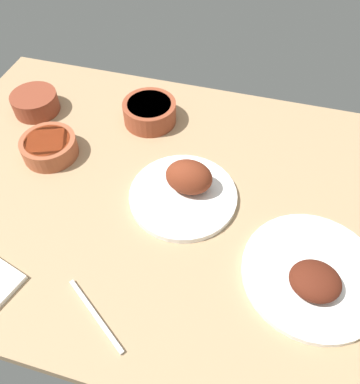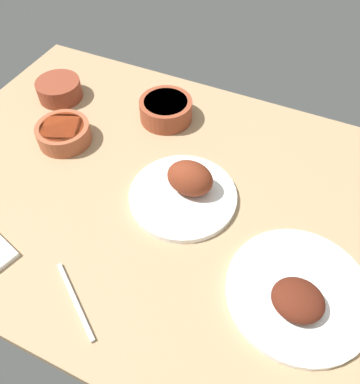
{
  "view_description": "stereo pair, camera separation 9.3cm",
  "coord_description": "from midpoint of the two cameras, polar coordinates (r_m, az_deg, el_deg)",
  "views": [
    {
      "loc": [
        -15.64,
        56.05,
        78.31
      ],
      "look_at": [
        0.0,
        0.0,
        6.0
      ],
      "focal_mm": 35.86,
      "sensor_mm": 36.0,
      "label": 1
    },
    {
      "loc": [
        -24.34,
        52.85,
        78.31
      ],
      "look_at": [
        0.0,
        0.0,
        6.0
      ],
      "focal_mm": 35.86,
      "sensor_mm": 36.0,
      "label": 2
    }
  ],
  "objects": [
    {
      "name": "plate_center_main",
      "position": [
        0.93,
        -2.0,
        0.54
      ],
      "size": [
        26.32,
        26.32,
        9.74
      ],
      "color": "white",
      "rests_on": "dining_table"
    },
    {
      "name": "dining_table",
      "position": [
        0.96,
        -2.76,
        -1.67
      ],
      "size": [
        140.0,
        90.0,
        4.0
      ],
      "primitive_type": "cube",
      "color": "tan",
      "rests_on": "ground"
    },
    {
      "name": "plate_far_side",
      "position": [
        0.84,
        16.18,
        -12.06
      ],
      "size": [
        29.68,
        29.68,
        6.61
      ],
      "color": "white",
      "rests_on": "dining_table"
    },
    {
      "name": "spoon_loose",
      "position": [
        0.82,
        -15.81,
        -17.47
      ],
      "size": [
        15.93,
        11.35,
        0.8
      ],
      "primitive_type": "cube",
      "rotation": [
        0.0,
        0.0,
        2.54
      ],
      "color": "silver",
      "rests_on": "dining_table"
    },
    {
      "name": "bowl_cream",
      "position": [
        1.25,
        -22.81,
        12.14
      ],
      "size": [
        13.31,
        13.31,
        5.69
      ],
      "color": "brown",
      "rests_on": "dining_table"
    },
    {
      "name": "bowl_sauce",
      "position": [
        1.09,
        -21.23,
        6.19
      ],
      "size": [
        14.57,
        14.57,
        5.2
      ],
      "color": "#A35133",
      "rests_on": "dining_table"
    },
    {
      "name": "bowl_soup",
      "position": [
        1.13,
        -6.94,
        11.68
      ],
      "size": [
        15.18,
        15.18,
        6.22
      ],
      "color": "brown",
      "rests_on": "dining_table"
    }
  ]
}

